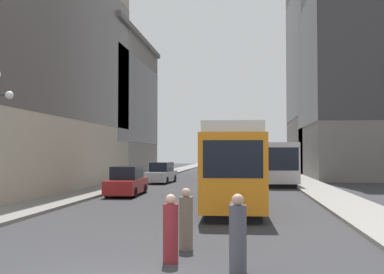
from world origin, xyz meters
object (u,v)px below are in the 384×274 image
streetcar (233,164)px  transit_bus (275,161)px  pedestrian_on_sidewalk (171,231)px  parked_car_left_near (127,182)px  pedestrian_crossing_near (186,221)px  pedestrian_crossing_far (238,236)px  parked_car_left_mid (162,173)px

streetcar → transit_bus: size_ratio=1.06×
transit_bus → pedestrian_on_sidewalk: (-4.29, -28.40, -1.17)m
parked_car_left_near → streetcar: bearing=-36.9°
pedestrian_crossing_near → pedestrian_crossing_far: bearing=6.5°
pedestrian_crossing_far → pedestrian_on_sidewalk: size_ratio=1.05×
parked_car_left_mid → pedestrian_on_sidewalk: (5.62, -28.11, -0.07)m
streetcar → pedestrian_on_sidewalk: size_ratio=7.41×
transit_bus → parked_car_left_mid: bearing=179.5°
streetcar → pedestrian_crossing_near: 10.40m
pedestrian_crossing_far → pedestrian_on_sidewalk: pedestrian_crossing_far is taller
parked_car_left_near → pedestrian_crossing_near: size_ratio=2.79×
transit_bus → pedestrian_crossing_far: transit_bus is taller
streetcar → pedestrian_on_sidewalk: bearing=-97.4°
parked_car_left_mid → pedestrian_crossing_far: (7.26, -28.78, -0.03)m
streetcar → parked_car_left_mid: streetcar is taller
transit_bus → pedestrian_crossing_near: size_ratio=6.84×
pedestrian_on_sidewalk → parked_car_left_near: bearing=54.7°
pedestrian_crossing_near → pedestrian_crossing_far: 2.63m
streetcar → parked_car_left_near: size_ratio=2.61×
pedestrian_on_sidewalk → pedestrian_crossing_near: bearing=29.4°
parked_car_left_near → parked_car_left_mid: same height
pedestrian_crossing_near → pedestrian_crossing_far: size_ratio=0.97×
parked_car_left_near → pedestrian_on_sidewalk: 17.52m
pedestrian_crossing_far → streetcar: bearing=130.5°
transit_bus → pedestrian_crossing_far: (-2.65, -29.07, -1.13)m
transit_bus → pedestrian_crossing_far: size_ratio=6.63×
parked_car_left_near → pedestrian_crossing_far: 18.73m
pedestrian_on_sidewalk → transit_bus: bearing=27.4°
streetcar → transit_bus: bearing=77.6°
transit_bus → pedestrian_crossing_near: (-4.12, -26.89, -1.16)m
pedestrian_crossing_near → parked_car_left_near: bearing=173.6°
transit_bus → parked_car_left_mid: (-9.91, -0.29, -1.10)m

